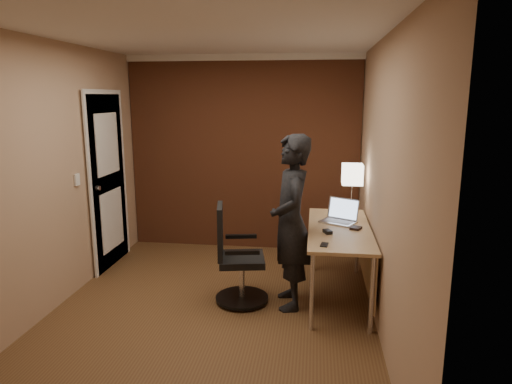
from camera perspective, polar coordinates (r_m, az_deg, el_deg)
room at (r=5.57m, az=-5.06°, el=5.47°), size 4.00×4.00×4.00m
desk at (r=4.58m, az=11.25°, el=-5.95°), size 0.60×1.50×0.73m
desk_lamp at (r=5.07m, az=11.95°, el=2.10°), size 0.22×0.22×0.54m
laptop at (r=4.73m, az=10.52°, el=-2.90°), size 0.41×0.38×0.23m
mouse at (r=4.33m, az=8.94°, el=-4.91°), size 0.10×0.12×0.03m
phone at (r=3.99m, az=8.53°, el=-6.53°), size 0.08×0.12×0.01m
wallet at (r=4.51m, az=12.38°, el=-4.42°), size 0.13×0.14×0.02m
office_chair at (r=4.47m, az=-2.58°, el=-8.60°), size 0.52×0.58×0.96m
person at (r=4.30m, az=4.39°, el=-3.80°), size 0.50×0.67×1.65m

